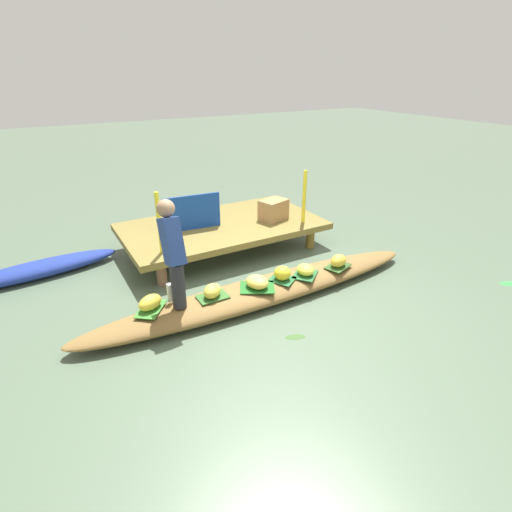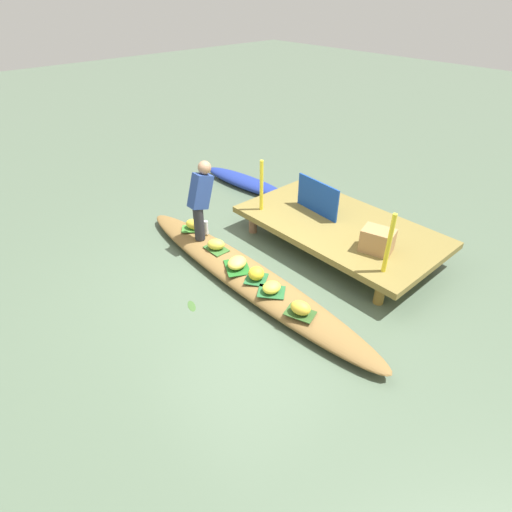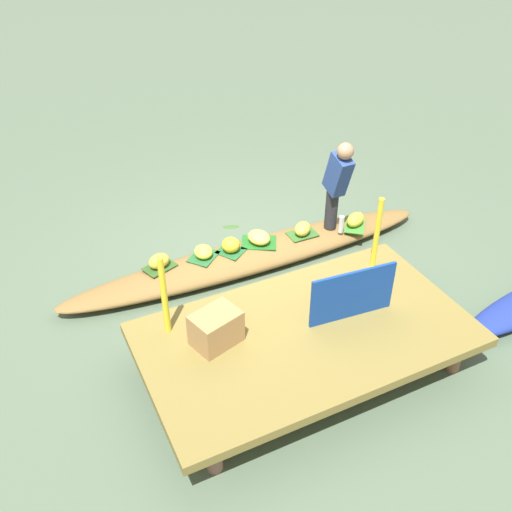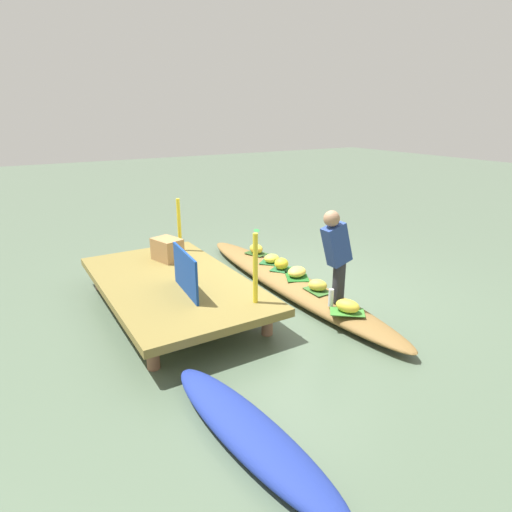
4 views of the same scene
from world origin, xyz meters
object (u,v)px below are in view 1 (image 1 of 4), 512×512
at_px(banana_bunch_2, 150,302).
at_px(moored_boat, 38,269).
at_px(banana_bunch_3, 305,270).
at_px(banana_bunch_4, 282,273).
at_px(banana_bunch_5, 338,261).
at_px(vendor_boat, 262,291).
at_px(banana_bunch_1, 257,282).
at_px(vendor_person, 173,249).
at_px(produce_crate, 273,210).
at_px(water_bottle, 170,293).
at_px(market_banner, 192,213).
at_px(banana_bunch_0, 212,291).

bearing_deg(banana_bunch_2, moored_boat, 117.67).
relative_size(moored_boat, banana_bunch_3, 8.85).
bearing_deg(banana_bunch_4, banana_bunch_2, 174.40).
distance_m(banana_bunch_2, banana_bunch_5, 2.59).
distance_m(vendor_boat, banana_bunch_2, 1.44).
distance_m(banana_bunch_1, banana_bunch_4, 0.39).
bearing_deg(banana_bunch_3, vendor_person, 174.58).
xyz_separation_m(vendor_person, produce_crate, (2.22, 1.43, -0.34)).
bearing_deg(vendor_boat, moored_boat, 139.40).
xyz_separation_m(water_bottle, market_banner, (0.94, 1.59, 0.35)).
height_order(banana_bunch_3, vendor_person, vendor_person).
xyz_separation_m(banana_bunch_2, banana_bunch_3, (2.04, -0.21, -0.01)).
xyz_separation_m(moored_boat, produce_crate, (3.60, -0.65, 0.49)).
bearing_deg(banana_bunch_5, produce_crate, 91.73).
xyz_separation_m(banana_bunch_5, vendor_person, (-2.27, 0.19, 0.61)).
height_order(moored_boat, produce_crate, produce_crate).
relative_size(banana_bunch_3, vendor_person, 0.20).
xyz_separation_m(moored_boat, vendor_person, (1.38, -2.08, 0.83)).
height_order(banana_bunch_0, water_bottle, water_bottle).
relative_size(banana_bunch_1, banana_bunch_3, 1.21).
xyz_separation_m(vendor_boat, banana_bunch_1, (-0.12, -0.07, 0.20)).
bearing_deg(banana_bunch_5, banana_bunch_3, 176.87).
xyz_separation_m(water_bottle, produce_crate, (2.28, 1.34, 0.25)).
bearing_deg(moored_boat, vendor_person, -62.07).
bearing_deg(vendor_person, banana_bunch_4, -5.10).
height_order(banana_bunch_2, banana_bunch_4, banana_bunch_4).
relative_size(banana_bunch_0, banana_bunch_1, 0.86).
height_order(vendor_boat, banana_bunch_4, banana_bunch_4).
bearing_deg(vendor_person, banana_bunch_0, -9.50).
relative_size(banana_bunch_0, market_banner, 0.29).
relative_size(banana_bunch_0, banana_bunch_4, 1.19).
bearing_deg(produce_crate, banana_bunch_4, -118.22).
bearing_deg(banana_bunch_1, vendor_boat, 29.42).
bearing_deg(water_bottle, banana_bunch_0, -19.26).
bearing_deg(banana_bunch_2, banana_bunch_5, -5.23).
bearing_deg(banana_bunch_0, moored_boat, 129.83).
height_order(market_banner, produce_crate, market_banner).
bearing_deg(banana_bunch_0, water_bottle, 160.74).
relative_size(banana_bunch_2, banana_bunch_3, 1.19).
distance_m(moored_boat, banana_bunch_5, 4.31).
bearing_deg(banana_bunch_3, banana_bunch_1, 178.25).
bearing_deg(moored_boat, banana_bunch_4, -44.20).
relative_size(moored_boat, banana_bunch_5, 8.66).
distance_m(banana_bunch_1, market_banner, 1.87).
bearing_deg(banana_bunch_4, produce_crate, 61.78).
bearing_deg(banana_bunch_4, banana_bunch_3, -6.70).
distance_m(banana_bunch_0, banana_bunch_5, 1.86).
relative_size(banana_bunch_4, water_bottle, 0.95).
bearing_deg(banana_bunch_1, banana_bunch_0, 172.92).
xyz_separation_m(banana_bunch_3, produce_crate, (0.49, 1.60, 0.29)).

